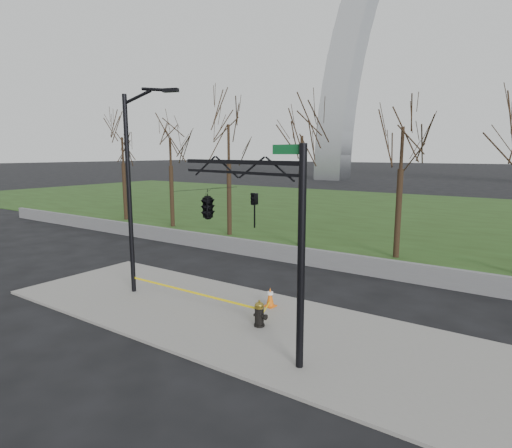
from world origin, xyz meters
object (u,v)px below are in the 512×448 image
Objects in this scene: traffic_signal_mast at (222,206)px; fire_hydrant at (260,314)px; traffic_cone at (270,297)px; street_light at (133,180)px.

fire_hydrant is at bearing 61.83° from traffic_signal_mast.
traffic_signal_mast reaches higher than traffic_cone.
traffic_cone is at bearing 116.30° from fire_hydrant.
traffic_signal_mast is at bearing -27.63° from street_light.
street_light is at bearing -176.45° from fire_hydrant.
fire_hydrant is at bearing -68.15° from traffic_cone.
fire_hydrant reaches higher than traffic_cone.
fire_hydrant is 3.83m from traffic_signal_mast.
fire_hydrant is 0.15× the size of traffic_signal_mast.
traffic_signal_mast is (5.32, -1.00, -0.55)m from street_light.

